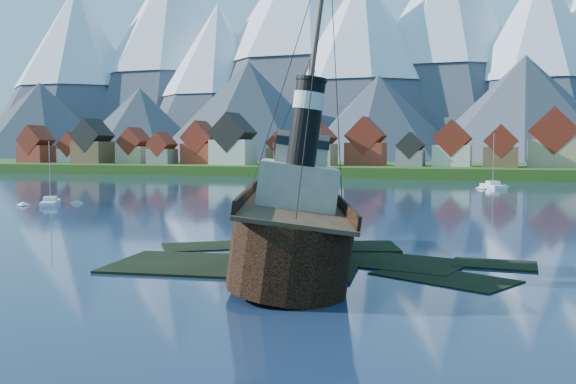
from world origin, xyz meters
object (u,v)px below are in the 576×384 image
(tugboat_wreck, at_px, (294,221))
(sailboat_e, at_px, (493,187))
(sailboat_a, at_px, (50,203))
(sailboat_c, at_px, (273,186))

(tugboat_wreck, relative_size, sailboat_e, 2.52)
(tugboat_wreck, xyz_separation_m, sailboat_a, (-50.90, 33.27, -2.84))
(sailboat_e, bearing_deg, sailboat_a, -153.07)
(tugboat_wreck, relative_size, sailboat_a, 3.04)
(sailboat_e, bearing_deg, sailboat_c, 176.95)
(tugboat_wreck, height_order, sailboat_e, tugboat_wreck)
(tugboat_wreck, distance_m, sailboat_a, 60.88)
(sailboat_a, relative_size, sailboat_c, 0.98)
(tugboat_wreck, xyz_separation_m, sailboat_c, (-34.25, 85.07, -2.83))
(tugboat_wreck, distance_m, sailboat_e, 99.12)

